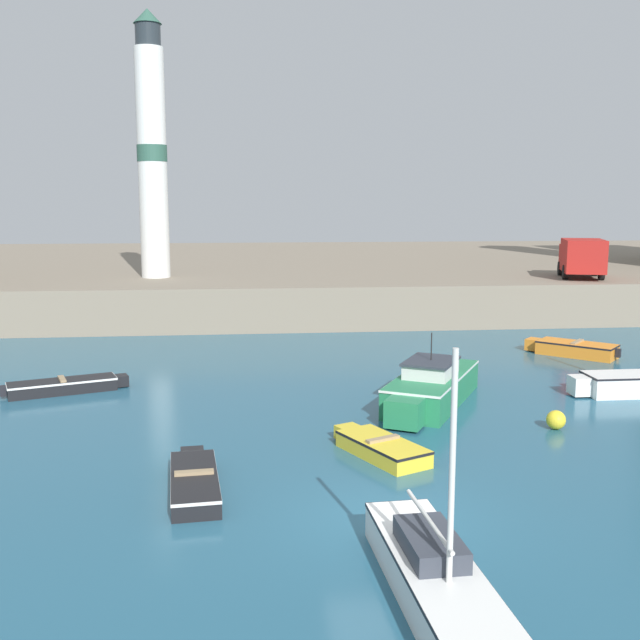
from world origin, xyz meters
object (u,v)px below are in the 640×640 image
motorboat_green_5 (431,386)px  dinghy_yellow_7 (380,446)px  dinghy_orange_1 (574,348)px  dinghy_black_3 (65,385)px  sailboat_white_4 (441,586)px  dinghy_black_6 (194,480)px  lighthouse (152,150)px  mooring_buoy (556,420)px  truck_on_quay (582,257)px

motorboat_green_5 → dinghy_yellow_7: 5.45m
dinghy_orange_1 → dinghy_black_3: size_ratio=0.85×
dinghy_orange_1 → sailboat_white_4: (-10.97, -19.33, 0.11)m
sailboat_white_4 → motorboat_green_5: sailboat_white_4 is taller
dinghy_black_6 → lighthouse: 28.27m
dinghy_yellow_7 → lighthouse: 27.54m
mooring_buoy → dinghy_black_3: bearing=159.3°
dinghy_orange_1 → dinghy_black_6: size_ratio=0.91×
dinghy_orange_1 → mooring_buoy: bearing=-116.8°
mooring_buoy → lighthouse: size_ratio=0.04×
motorboat_green_5 → truck_on_quay: size_ratio=1.32×
dinghy_black_3 → motorboat_green_5: bearing=-12.5°
dinghy_orange_1 → sailboat_white_4: sailboat_white_4 is taller
dinghy_black_6 → mooring_buoy: 10.93m
mooring_buoy → truck_on_quay: size_ratio=0.12×
dinghy_yellow_7 → truck_on_quay: size_ratio=0.71×
dinghy_black_3 → dinghy_black_6: bearing=-61.7°
dinghy_black_6 → truck_on_quay: truck_on_quay is taller
sailboat_white_4 → motorboat_green_5: size_ratio=1.01×
motorboat_green_5 → mooring_buoy: bearing=-45.5°
dinghy_black_3 → dinghy_orange_1: bearing=11.7°
dinghy_yellow_7 → motorboat_green_5: bearing=61.9°
mooring_buoy → truck_on_quay: bearing=63.8°
sailboat_white_4 → truck_on_quay: bearing=61.7°
dinghy_orange_1 → motorboat_green_5: size_ratio=0.56×
dinghy_black_6 → truck_on_quay: size_ratio=0.82×
motorboat_green_5 → truck_on_quay: 21.34m
sailboat_white_4 → truck_on_quay: size_ratio=1.34×
dinghy_black_3 → dinghy_yellow_7: (9.83, -7.55, -0.00)m
dinghy_black_6 → lighthouse: (-3.82, 26.48, 9.15)m
sailboat_white_4 → dinghy_black_6: size_ratio=1.63×
dinghy_black_6 → dinghy_yellow_7: dinghy_yellow_7 is taller
motorboat_green_5 → dinghy_black_3: bearing=167.5°
dinghy_orange_1 → dinghy_yellow_7: size_ratio=1.05×
sailboat_white_4 → truck_on_quay: 33.27m
dinghy_black_3 → lighthouse: lighthouse is taller
dinghy_yellow_7 → dinghy_black_3: bearing=142.5°
dinghy_black_3 → lighthouse: (1.29, 16.98, 9.14)m
dinghy_black_6 → mooring_buoy: (10.28, 3.69, 0.04)m
motorboat_green_5 → truck_on_quay: (12.78, 16.84, 2.91)m
dinghy_black_6 → sailboat_white_4: bearing=-52.0°
dinghy_yellow_7 → lighthouse: bearing=109.2°
dinghy_orange_1 → lighthouse: (-19.16, 12.75, 9.08)m
dinghy_black_3 → sailboat_white_4: 17.83m
sailboat_white_4 → dinghy_yellow_7: bearing=87.4°
dinghy_yellow_7 → truck_on_quay: bearing=54.7°
lighthouse → truck_on_quay: 24.77m
dinghy_orange_1 → mooring_buoy: dinghy_orange_1 is taller
dinghy_black_6 → dinghy_orange_1: bearing=41.8°
sailboat_white_4 → lighthouse: (-8.19, 32.08, 8.96)m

